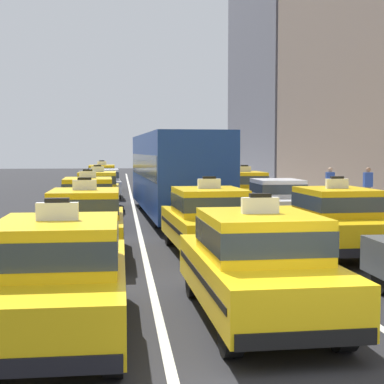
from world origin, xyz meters
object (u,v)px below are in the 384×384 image
Objects in this scene: taxi_left_nearest at (59,276)px; taxi_left_fourth at (98,190)px; taxi_left_third at (88,201)px; taxi_left_sixth at (102,177)px; taxi_right_second at (335,219)px; pedestrian_mid_block at (368,188)px; taxi_left_second at (85,222)px; sedan_left_fifth at (104,182)px; pedestrian_near_crosswalk at (330,186)px; bus_center_third at (174,170)px; taxi_right_fourth at (244,190)px; box_truck_center_fourth at (158,164)px; sedan_right_third at (277,200)px; taxi_center_second at (208,219)px; taxi_center_nearest at (258,264)px.

taxi_left_nearest and taxi_left_fourth have the same top height.
taxi_left_third is (-0.27, 12.20, 0.00)m from taxi_left_nearest.
taxi_left_fourth is 12.01m from taxi_left_sixth.
taxi_left_sixth is 0.99× the size of taxi_right_second.
taxi_left_nearest is 2.64× the size of pedestrian_mid_block.
sedan_left_fifth is at bearing 90.22° from taxi_left_second.
pedestrian_near_crosswalk reaches higher than sedan_left_fifth.
taxi_left_sixth is at bearing 90.83° from taxi_left_second.
bus_center_third is at bearing -175.10° from pedestrian_mid_block.
taxi_left_third is 17.74m from taxi_left_sixth.
taxi_right_fourth is (6.48, 5.05, 0.00)m from taxi_left_third.
box_truck_center_fourth is (0.10, 11.75, -0.04)m from bus_center_third.
taxi_left_sixth is 24.85m from taxi_right_second.
sedan_left_fifth is at bearing 117.67° from sedan_right_third.
taxi_center_second reaches higher than sedan_right_third.
taxi_left_second is 14.70m from pedestrian_mid_block.
box_truck_center_fourth is 20.95m from taxi_right_second.
taxi_left_second is 12.76m from taxi_right_fourth.
box_truck_center_fourth is (3.03, 26.65, 0.90)m from taxi_left_nearest.
taxi_left_sixth is 0.65× the size of box_truck_center_fourth.
sedan_left_fifth is 13.76m from sedan_right_third.
taxi_left_fourth is 6.34m from sedan_left_fifth.
taxi_left_sixth is 0.40× the size of bus_center_third.
box_truck_center_fourth is at bearing 126.81° from pedestrian_near_crosswalk.
taxi_left_third is 1.00× the size of taxi_center_nearest.
taxi_left_third is 8.95m from taxi_right_second.
bus_center_third is (2.94, 8.81, 0.94)m from taxi_left_second.
taxi_left_fourth is 12.06m from taxi_center_second.
taxi_left_second is 20.79m from box_truck_center_fourth.
sedan_left_fifth is (0.19, 12.08, -0.03)m from taxi_left_third.
taxi_left_third reaches higher than pedestrian_near_crosswalk.
taxi_left_second is 2.70× the size of pedestrian_near_crosswalk.
taxi_left_fourth is 9.32m from box_truck_center_fourth.
taxi_center_nearest is 6.33m from taxi_right_second.
bus_center_third is (0.02, 14.39, 0.94)m from taxi_center_nearest.
sedan_left_fifth is at bearing 90.18° from taxi_left_nearest.
taxi_left_sixth is 0.99× the size of taxi_right_fourth.
taxi_left_second is at bearing 117.53° from taxi_center_nearest.
taxi_left_fourth is at bearing -90.78° from sedan_left_fifth.
bus_center_third is at bearing 109.77° from taxi_right_second.
sedan_left_fifth is 0.62× the size of box_truck_center_fourth.
bus_center_third is 4.14m from taxi_right_fourth.
box_truck_center_fourth reaches higher than taxi_left_second.
taxi_center_nearest is 1.07× the size of sedan_right_third.
taxi_left_third and taxi_center_nearest have the same top height.
bus_center_third reaches higher than taxi_left_sixth.
pedestrian_mid_block is at bearing -51.15° from taxi_left_sixth.
taxi_left_sixth is at bearing 128.85° from pedestrian_mid_block.
taxi_left_third is 2.73× the size of pedestrian_near_crosswalk.
taxi_left_second and taxi_left_fourth have the same top height.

